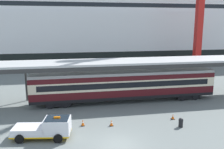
{
  "coord_description": "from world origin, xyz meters",
  "views": [
    {
      "loc": [
        -4.15,
        -18.95,
        10.16
      ],
      "look_at": [
        1.03,
        8.14,
        4.5
      ],
      "focal_mm": 39.2,
      "sensor_mm": 36.0,
      "label": 1
    }
  ],
  "objects_px": {
    "cruise_ship": "(136,14)",
    "traffic_cone_near": "(173,117)",
    "traffic_cone_far": "(111,123)",
    "quay_bollard": "(181,122)",
    "service_truck": "(47,128)",
    "traffic_cone_mid": "(83,123)",
    "train_carriage": "(125,85)"
  },
  "relations": [
    {
      "from": "cruise_ship",
      "to": "traffic_cone_near",
      "type": "xyz_separation_m",
      "value": [
        -8.44,
        -43.91,
        -12.79
      ]
    },
    {
      "from": "cruise_ship",
      "to": "traffic_cone_near",
      "type": "relative_size",
      "value": 225.65
    },
    {
      "from": "cruise_ship",
      "to": "traffic_cone_far",
      "type": "xyz_separation_m",
      "value": [
        -15.37,
        -44.4,
        -12.77
      ]
    },
    {
      "from": "quay_bollard",
      "to": "service_truck",
      "type": "bearing_deg",
      "value": 179.69
    },
    {
      "from": "service_truck",
      "to": "traffic_cone_near",
      "type": "height_order",
      "value": "service_truck"
    },
    {
      "from": "service_truck",
      "to": "traffic_cone_far",
      "type": "xyz_separation_m",
      "value": [
        6.23,
        1.53,
        -0.68
      ]
    },
    {
      "from": "cruise_ship",
      "to": "traffic_cone_near",
      "type": "bearing_deg",
      "value": -100.89
    },
    {
      "from": "service_truck",
      "to": "traffic_cone_near",
      "type": "relative_size",
      "value": 9.05
    },
    {
      "from": "traffic_cone_near",
      "to": "traffic_cone_mid",
      "type": "distance_m",
      "value": 9.8
    },
    {
      "from": "cruise_ship",
      "to": "traffic_cone_mid",
      "type": "distance_m",
      "value": 49.18
    },
    {
      "from": "cruise_ship",
      "to": "train_carriage",
      "type": "xyz_separation_m",
      "value": [
        -12.13,
        -36.83,
        -10.77
      ]
    },
    {
      "from": "cruise_ship",
      "to": "quay_bollard",
      "type": "relative_size",
      "value": 141.55
    },
    {
      "from": "service_truck",
      "to": "traffic_cone_near",
      "type": "xyz_separation_m",
      "value": [
        13.16,
        2.03,
        -0.69
      ]
    },
    {
      "from": "cruise_ship",
      "to": "train_carriage",
      "type": "height_order",
      "value": "cruise_ship"
    },
    {
      "from": "train_carriage",
      "to": "traffic_cone_near",
      "type": "height_order",
      "value": "train_carriage"
    },
    {
      "from": "service_truck",
      "to": "traffic_cone_mid",
      "type": "relative_size",
      "value": 8.03
    },
    {
      "from": "traffic_cone_mid",
      "to": "traffic_cone_far",
      "type": "distance_m",
      "value": 2.93
    },
    {
      "from": "traffic_cone_far",
      "to": "quay_bollard",
      "type": "distance_m",
      "value": 7.0
    },
    {
      "from": "traffic_cone_mid",
      "to": "traffic_cone_far",
      "type": "bearing_deg",
      "value": -10.92
    },
    {
      "from": "traffic_cone_near",
      "to": "traffic_cone_mid",
      "type": "relative_size",
      "value": 0.89
    },
    {
      "from": "traffic_cone_near",
      "to": "quay_bollard",
      "type": "relative_size",
      "value": 0.63
    },
    {
      "from": "cruise_ship",
      "to": "traffic_cone_far",
      "type": "bearing_deg",
      "value": -109.09
    },
    {
      "from": "traffic_cone_far",
      "to": "train_carriage",
      "type": "bearing_deg",
      "value": 66.81
    },
    {
      "from": "quay_bollard",
      "to": "traffic_cone_far",
      "type": "bearing_deg",
      "value": 166.75
    },
    {
      "from": "cruise_ship",
      "to": "service_truck",
      "type": "xyz_separation_m",
      "value": [
        -21.6,
        -45.94,
        -12.09
      ]
    },
    {
      "from": "cruise_ship",
      "to": "service_truck",
      "type": "relative_size",
      "value": 24.93
    },
    {
      "from": "service_truck",
      "to": "train_carriage",
      "type": "bearing_deg",
      "value": 43.88
    },
    {
      "from": "service_truck",
      "to": "quay_bollard",
      "type": "relative_size",
      "value": 5.68
    },
    {
      "from": "traffic_cone_far",
      "to": "service_truck",
      "type": "bearing_deg",
      "value": -166.17
    },
    {
      "from": "train_carriage",
      "to": "service_truck",
      "type": "distance_m",
      "value": 13.21
    },
    {
      "from": "service_truck",
      "to": "traffic_cone_mid",
      "type": "xyz_separation_m",
      "value": [
        3.36,
        2.09,
        -0.66
      ]
    },
    {
      "from": "train_carriage",
      "to": "quay_bollard",
      "type": "xyz_separation_m",
      "value": [
        3.56,
        -9.18,
        -1.8
      ]
    }
  ]
}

